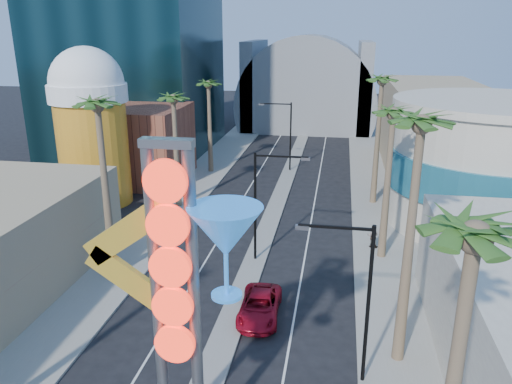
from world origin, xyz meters
name	(u,v)px	position (x,y,z in m)	size (l,w,h in m)	color
sidewalk_west	(189,189)	(-9.50, 35.00, 0.07)	(5.00, 100.00, 0.15)	gray
sidewalk_east	(377,200)	(9.50, 35.00, 0.07)	(5.00, 100.00, 0.15)	gray
median	(284,186)	(0.00, 38.00, 0.07)	(1.60, 84.00, 0.15)	gray
brick_filler_west	(138,144)	(-16.00, 38.00, 4.00)	(10.00, 10.00, 8.00)	brown
filler_east	(431,127)	(16.00, 48.00, 5.00)	(10.00, 20.00, 10.00)	tan
beer_mug	(91,121)	(-17.00, 30.00, 7.84)	(7.00, 7.00, 14.50)	orange
turquoise_building	(492,165)	(18.00, 30.00, 5.25)	(16.60, 16.60, 10.60)	#B2A797
canopy	(308,101)	(0.00, 72.00, 4.31)	(22.00, 16.00, 22.00)	slate
neon_sign	(196,285)	(0.82, 2.96, 7.31)	(6.53, 2.60, 12.55)	gray
streetlight_0	(263,197)	(0.55, 20.00, 4.88)	(3.79, 0.25, 8.00)	black
streetlight_1	(286,130)	(-0.55, 44.00, 4.88)	(3.79, 0.25, 8.00)	black
streetlight_2	(358,291)	(6.72, 8.00, 4.83)	(3.45, 0.25, 8.00)	black
palm_1	(98,117)	(-9.00, 16.00, 10.82)	(2.40, 2.40, 12.70)	brown
palm_2	(174,105)	(-9.00, 30.00, 9.48)	(2.40, 2.40, 11.20)	brown
palm_3	(209,90)	(-9.00, 42.00, 9.48)	(2.40, 2.40, 11.20)	brown
palm_4	(472,260)	(9.00, 0.00, 10.38)	(2.40, 2.40, 12.20)	brown
palm_5	(420,141)	(9.00, 10.00, 11.27)	(2.40, 2.40, 13.20)	brown
palm_6	(393,123)	(9.00, 22.00, 9.93)	(2.40, 2.40, 11.70)	brown
palm_7	(381,89)	(9.00, 34.00, 10.82)	(2.40, 2.40, 12.70)	brown
red_pickup	(260,306)	(1.50, 12.76, 0.68)	(2.25, 4.87, 1.35)	#A90D21
pedestrian_b	(373,236)	(8.42, 23.47, 1.04)	(0.86, 0.67, 1.78)	gray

